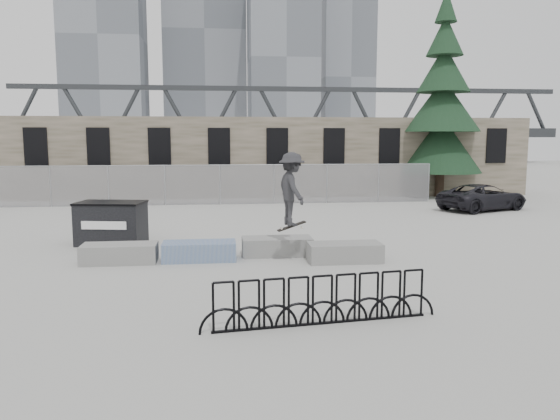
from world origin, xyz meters
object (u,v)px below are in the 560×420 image
object	(u,v)px
planter_center_right	(277,245)
dumpster	(111,223)
planter_offset	(345,251)
planter_far_left	(120,253)
bike_rack	(322,301)
skateboarder	(292,189)
suv	(483,197)
planter_center_left	(199,250)
spruce_tree	(442,111)

from	to	relation	value
planter_center_right	dumpster	bearing A→B (deg)	156.28
planter_offset	dumpster	size ratio (longest dim) A/B	0.88
planter_far_left	planter_offset	bearing A→B (deg)	-5.37
bike_rack	dumpster	bearing A→B (deg)	122.46
planter_center_right	skateboarder	xyz separation A→B (m)	(0.30, -0.91, 1.72)
planter_offset	suv	world-z (taller)	suv
planter_center_right	planter_center_left	bearing A→B (deg)	-169.13
planter_center_left	skateboarder	bearing A→B (deg)	-10.91
planter_center_left	spruce_tree	distance (m)	20.54
planter_center_right	spruce_tree	distance (m)	18.85
planter_far_left	skateboarder	bearing A→B (deg)	-5.32
planter_center_left	planter_far_left	bearing A→B (deg)	-178.66
dumpster	bike_rack	world-z (taller)	dumpster
planter_center_left	dumpster	distance (m)	3.90
dumpster	skateboarder	xyz separation A→B (m)	(5.35, -3.13, 1.31)
spruce_tree	skateboarder	world-z (taller)	spruce_tree
planter_offset	skateboarder	xyz separation A→B (m)	(-1.45, 0.14, 1.72)
planter_far_left	suv	bearing A→B (deg)	31.33
planter_far_left	dumpster	bearing A→B (deg)	104.41
planter_center_right	suv	xyz separation A→B (m)	(10.67, 8.67, 0.33)
planter_offset	planter_center_left	bearing A→B (deg)	171.04
bike_rack	suv	size ratio (longest dim) A/B	1.01
planter_far_left	planter_center_right	bearing A→B (deg)	6.22
planter_far_left	suv	world-z (taller)	suv
dumpster	spruce_tree	size ratio (longest dim) A/B	0.20
bike_rack	spruce_tree	distance (m)	23.67
dumpster	spruce_tree	xyz separation A→B (m)	(16.09, 12.36, 4.17)
planter_center_left	dumpster	xyz separation A→B (m)	(-2.84, 2.64, 0.41)
planter_far_left	skateboarder	xyz separation A→B (m)	(4.65, -0.43, 1.72)
dumpster	spruce_tree	bearing A→B (deg)	48.18
skateboarder	suv	bearing A→B (deg)	-60.97
planter_center_right	planter_offset	distance (m)	2.04
planter_far_left	planter_center_left	bearing A→B (deg)	1.34
suv	planter_offset	bearing A→B (deg)	115.77
bike_rack	suv	xyz separation A→B (m)	(10.51, 14.64, 0.17)
planter_center_left	spruce_tree	bearing A→B (deg)	48.54
planter_center_right	skateboarder	world-z (taller)	skateboarder
planter_center_left	planter_offset	distance (m)	4.01
spruce_tree	suv	bearing A→B (deg)	-93.58
planter_center_left	planter_offset	size ratio (longest dim) A/B	1.00
planter_center_right	bike_rack	distance (m)	5.97
bike_rack	suv	world-z (taller)	suv
planter_offset	spruce_tree	distance (m)	18.75
spruce_tree	suv	world-z (taller)	spruce_tree
suv	skateboarder	world-z (taller)	skateboarder
bike_rack	spruce_tree	bearing A→B (deg)	62.09
bike_rack	skateboarder	size ratio (longest dim) A/B	2.09
bike_rack	planter_center_left	bearing A→B (deg)	113.17
planter_center_left	planter_offset	world-z (taller)	same
dumpster	spruce_tree	distance (m)	20.72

